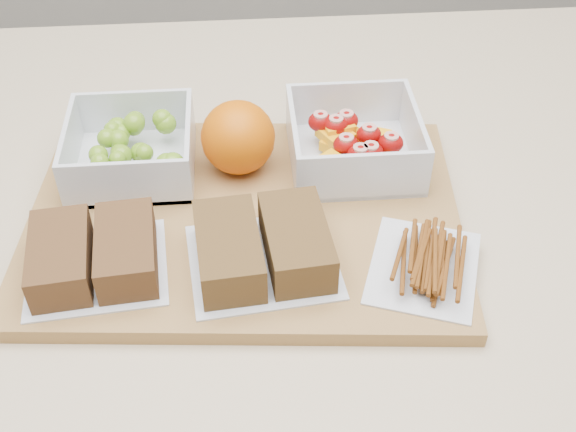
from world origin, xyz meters
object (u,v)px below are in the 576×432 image
at_px(pretzel_bag, 425,259).
at_px(sandwich_bag_center, 263,247).
at_px(sandwich_bag_left, 94,255).
at_px(orange, 238,137).
at_px(cutting_board, 245,218).
at_px(grape_container, 134,149).
at_px(fruit_container, 353,144).

bearing_deg(pretzel_bag, sandwich_bag_center, 172.54).
bearing_deg(sandwich_bag_left, orange, 46.22).
distance_m(cutting_board, sandwich_bag_left, 0.15).
bearing_deg(cutting_board, sandwich_bag_center, -72.90).
xyz_separation_m(grape_container, sandwich_bag_left, (-0.02, -0.15, -0.00)).
distance_m(grape_container, orange, 0.11).
bearing_deg(orange, grape_container, 174.94).
height_order(sandwich_bag_left, sandwich_bag_center, sandwich_bag_center).
bearing_deg(fruit_container, sandwich_bag_left, -150.99).
xyz_separation_m(fruit_container, pretzel_bag, (0.04, -0.16, -0.01)).
height_order(grape_container, sandwich_bag_left, grape_container).
distance_m(sandwich_bag_left, sandwich_bag_center, 0.15).
xyz_separation_m(grape_container, pretzel_bag, (0.27, -0.17, -0.01)).
bearing_deg(sandwich_bag_center, grape_container, 129.81).
bearing_deg(fruit_container, orange, -179.13).
xyz_separation_m(cutting_board, fruit_container, (0.12, 0.07, 0.03)).
xyz_separation_m(fruit_container, orange, (-0.12, -0.00, 0.02)).
bearing_deg(sandwich_bag_center, pretzel_bag, -7.46).
bearing_deg(orange, cutting_board, -88.01).
height_order(sandwich_bag_left, pretzel_bag, sandwich_bag_left).
height_order(grape_container, sandwich_bag_center, grape_container).
relative_size(fruit_container, sandwich_bag_center, 0.92).
bearing_deg(cutting_board, orange, 97.03).
bearing_deg(orange, sandwich_bag_left, -133.78).
relative_size(grape_container, fruit_container, 0.96).
bearing_deg(cutting_board, grape_container, 148.87).
xyz_separation_m(grape_container, fruit_container, (0.23, -0.01, -0.00)).
bearing_deg(sandwich_bag_center, orange, 97.03).
height_order(cutting_board, sandwich_bag_left, sandwich_bag_left).
relative_size(fruit_container, orange, 1.74).
distance_m(sandwich_bag_left, pretzel_bag, 0.29).
bearing_deg(orange, pretzel_bag, -44.80).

